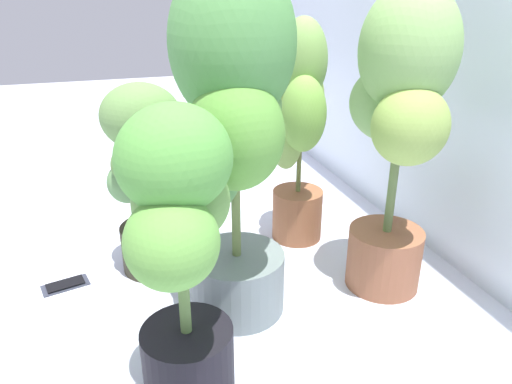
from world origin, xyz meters
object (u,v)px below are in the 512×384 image
Objects in this scene: potted_plant_front_right at (179,238)px; potted_plant_back_center at (400,118)px; potted_plant_front_left at (144,165)px; potted_plant_back_left at (299,124)px; cell_phone at (65,285)px; potted_plant_center at (233,122)px.

potted_plant_front_right is 0.74m from potted_plant_back_center.
potted_plant_front_left is 0.58m from potted_plant_front_right.
potted_plant_back_center is (-0.26, 0.68, 0.14)m from potted_plant_front_right.
potted_plant_back_center is at bearing 21.72° from potted_plant_back_left.
potted_plant_back_center is at bearing -120.13° from cell_phone.
potted_plant_center reaches higher than cell_phone.
potted_plant_center is 6.22× the size of cell_phone.
potted_plant_front_right is at bearing -40.03° from potted_plant_back_left.
potted_plant_front_left is at bearing -85.07° from potted_plant_back_left.
potted_plant_front_left is at bearing -146.44° from potted_plant_center.
potted_plant_back_left is (-0.63, 0.53, 0.04)m from potted_plant_front_right.
potted_plant_back_left is 0.95m from cell_phone.
potted_plant_back_center is 0.49m from potted_plant_center.
potted_plant_back_center is 5.84× the size of cell_phone.
potted_plant_center reaches higher than potted_plant_front_right.
potted_plant_front_left is at bearing -96.84° from cell_phone.
potted_plant_center is (0.36, -0.34, 0.13)m from potted_plant_back_left.
potted_plant_center is at bearing -42.97° from potted_plant_back_left.
potted_plant_front_left is 0.79m from potted_plant_back_center.
potted_plant_front_right is at bearing -35.62° from potted_plant_center.
cell_phone is (0.03, -0.29, -0.37)m from potted_plant_front_left.
cell_phone is at bearing -150.93° from potted_plant_front_right.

